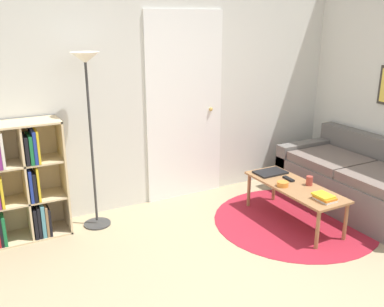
{
  "coord_description": "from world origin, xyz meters",
  "views": [
    {
      "loc": [
        -1.72,
        -1.92,
        1.99
      ],
      "look_at": [
        -0.03,
        1.22,
        0.85
      ],
      "focal_mm": 40.0,
      "sensor_mm": 36.0,
      "label": 1
    }
  ],
  "objects": [
    {
      "name": "wall_back",
      "position": [
        0.02,
        2.24,
        1.29
      ],
      "size": [
        7.72,
        0.11,
        2.6
      ],
      "color": "silver",
      "rests_on": "ground_plane"
    },
    {
      "name": "bookshelf",
      "position": [
        -1.55,
        2.03,
        0.55
      ],
      "size": [
        1.06,
        0.34,
        1.11
      ],
      "color": "beige",
      "rests_on": "ground_plane"
    },
    {
      "name": "coffee_table",
      "position": [
        1.05,
        1.07,
        0.35
      ],
      "size": [
        0.43,
        1.12,
        0.4
      ],
      "color": "#996B42",
      "rests_on": "ground_plane"
    },
    {
      "name": "couch",
      "position": [
        1.97,
        1.01,
        0.26
      ],
      "size": [
        0.86,
        1.78,
        0.73
      ],
      "color": "#66605B",
      "rests_on": "ground_plane"
    },
    {
      "name": "cup",
      "position": [
        1.18,
        1.01,
        0.44
      ],
      "size": [
        0.07,
        0.07,
        0.09
      ],
      "color": "#A33D33",
      "rests_on": "coffee_table"
    },
    {
      "name": "bowl",
      "position": [
        0.93,
        1.11,
        0.42
      ],
      "size": [
        0.11,
        0.11,
        0.05
      ],
      "color": "orange",
      "rests_on": "coffee_table"
    },
    {
      "name": "laptop",
      "position": [
        1.05,
        1.46,
        0.41
      ],
      "size": [
        0.33,
        0.22,
        0.02
      ],
      "color": "black",
      "rests_on": "coffee_table"
    },
    {
      "name": "rug",
      "position": [
        1.09,
        1.07,
        0.0
      ],
      "size": [
        1.65,
        1.65,
        0.01
      ],
      "color": "maroon",
      "rests_on": "ground_plane"
    },
    {
      "name": "book_stack_on_table",
      "position": [
        1.04,
        0.66,
        0.43
      ],
      "size": [
        0.15,
        0.19,
        0.06
      ],
      "color": "silver",
      "rests_on": "coffee_table"
    },
    {
      "name": "remote",
      "position": [
        1.1,
        1.22,
        0.41
      ],
      "size": [
        0.05,
        0.15,
        0.02
      ],
      "color": "black",
      "rests_on": "coffee_table"
    },
    {
      "name": "floor_lamp",
      "position": [
        -0.72,
        1.95,
        1.37
      ],
      "size": [
        0.27,
        0.27,
        1.7
      ],
      "color": "#333333",
      "rests_on": "ground_plane"
    }
  ]
}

